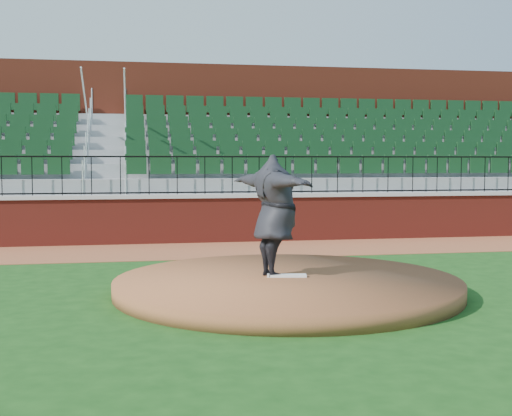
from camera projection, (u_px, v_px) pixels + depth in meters
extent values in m
plane|color=#143E11|center=(272.00, 291.00, 11.47)|extent=(90.00, 90.00, 0.00)
cube|color=brown|center=(227.00, 249.00, 16.77)|extent=(34.00, 3.20, 0.01)
cube|color=maroon|center=(219.00, 220.00, 18.29)|extent=(34.00, 0.35, 1.20)
cube|color=#B7B7B7|center=(219.00, 196.00, 18.25)|extent=(34.00, 0.45, 0.10)
cube|color=maroon|center=(198.00, 145.00, 23.56)|extent=(34.00, 0.50, 5.50)
cylinder|color=brown|center=(287.00, 285.00, 11.29)|extent=(5.73, 5.73, 0.25)
cube|color=white|center=(287.00, 276.00, 11.38)|extent=(0.68, 0.28, 0.04)
imported|color=black|center=(275.00, 216.00, 11.41)|extent=(1.38, 2.61, 2.05)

